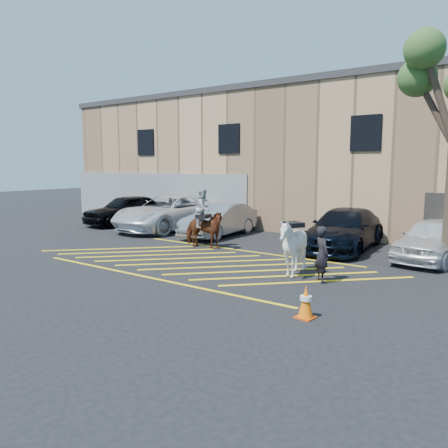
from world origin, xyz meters
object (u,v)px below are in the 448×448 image
Objects in this scene: car_white_pickup at (170,213)px; saddled_white at (293,247)px; car_white_suv at (434,239)px; handler at (322,254)px; car_silver_sedan at (219,220)px; mounted_bay at (204,224)px; car_blue_suv at (344,229)px; car_black_suv at (127,210)px; traffic_cone at (306,301)px.

car_white_pickup is 10.52m from saddled_white.
handler reaches higher than car_white_suv.
mounted_bay is (1.28, -2.81, 0.21)m from car_silver_sedan.
car_blue_suv is 3.28m from car_white_suv.
car_black_suv is 6.52m from car_silver_sedan.
car_silver_sedan is 9.11m from car_white_suv.
car_white_pickup is 11.49m from handler.
car_white_pickup reaches higher than car_white_suv.
car_blue_suv is at bearing 34.19° from mounted_bay.
car_blue_suv is 2.28× the size of mounted_bay.
handler is at bearing -24.59° from car_white_pickup.
saddled_white reaches higher than car_black_suv.
handler is 0.67× the size of mounted_bay.
car_white_suv is at bearing 0.48° from car_white_pickup.
car_silver_sedan is (3.25, -0.15, -0.13)m from car_white_pickup.
saddled_white is at bearing -26.08° from car_white_pickup.
car_silver_sedan reaches higher than car_white_suv.
car_blue_suv reaches higher than car_white_suv.
car_blue_suv is at bearing 0.08° from car_silver_sedan.
saddled_white is at bearing -13.47° from car_black_suv.
handler reaches higher than traffic_cone.
car_black_suv is at bearing 176.35° from car_blue_suv.
car_white_suv is 5.25m from handler.
saddled_white reaches higher than car_white_suv.
mounted_bay reaches higher than traffic_cone.
mounted_bay reaches higher than car_silver_sedan.
saddled_white is at bearing -40.10° from car_silver_sedan.
car_blue_suv is at bearing -177.59° from car_white_suv.
traffic_cone is at bearing -47.00° from car_silver_sedan.
car_white_pickup is 3.03× the size of saddled_white.
car_white_pickup is 1.39× the size of car_silver_sedan.
handler reaches higher than car_silver_sedan.
car_silver_sedan is (6.52, -0.23, -0.08)m from car_black_suv.
car_black_suv is at bearing -173.51° from car_white_suv.
car_white_suv is (3.27, -0.28, -0.04)m from car_blue_suv.
car_black_suv reaches higher than car_white_suv.
car_white_suv reaches higher than traffic_cone.
car_white_suv is at bearing 19.81° from mounted_bay.
car_white_pickup is 3.26m from car_silver_sedan.
mounted_bay is (-5.82, 2.03, 0.16)m from handler.
handler reaches higher than car_blue_suv.
car_blue_suv is at bearing 104.89° from traffic_cone.
mounted_bay reaches higher than car_blue_suv.
car_white_pickup is 9.10m from car_blue_suv.
traffic_cone is at bearing -34.09° from car_white_pickup.
car_blue_suv is at bearing 93.02° from saddled_white.
saddled_white reaches higher than traffic_cone.
car_white_suv is 2.09× the size of saddled_white.
car_blue_suv is 8.37m from traffic_cone.
car_black_suv is 12.36m from car_blue_suv.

